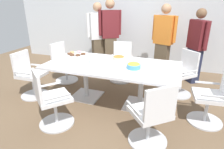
% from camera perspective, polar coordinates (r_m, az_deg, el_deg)
% --- Properties ---
extents(ground_plane, '(10.00, 10.00, 0.01)m').
position_cam_1_polar(ground_plane, '(3.75, -0.00, -7.93)').
color(ground_plane, brown).
extents(back_wall, '(8.00, 0.10, 2.80)m').
position_cam_1_polar(back_wall, '(5.60, 8.63, 16.78)').
color(back_wall, silver).
rests_on(back_wall, ground).
extents(conference_table, '(2.40, 1.20, 0.75)m').
position_cam_1_polar(conference_table, '(3.48, -0.00, 1.15)').
color(conference_table, silver).
rests_on(conference_table, ground).
extents(office_chair_0, '(0.60, 0.60, 0.91)m').
position_cam_1_polar(office_chair_0, '(4.58, 2.80, 3.28)').
color(office_chair_0, silver).
rests_on(office_chair_0, ground).
extents(office_chair_1, '(0.62, 0.62, 0.91)m').
position_cam_1_polar(office_chair_1, '(4.67, -14.27, 2.98)').
color(office_chair_1, silver).
rests_on(office_chair_1, ground).
extents(office_chair_2, '(0.56, 0.56, 0.91)m').
position_cam_1_polar(office_chair_2, '(4.12, -23.44, -0.66)').
color(office_chair_2, silver).
rests_on(office_chair_2, ground).
extents(office_chair_3, '(0.76, 0.76, 0.91)m').
position_cam_1_polar(office_chair_3, '(3.03, -17.93, -7.81)').
color(office_chair_3, silver).
rests_on(office_chair_3, ground).
extents(office_chair_4, '(0.76, 0.76, 0.91)m').
position_cam_1_polar(office_chair_4, '(2.57, 11.81, -12.70)').
color(office_chair_4, silver).
rests_on(office_chair_4, ground).
extents(office_chair_5, '(0.59, 0.59, 0.91)m').
position_cam_1_polar(office_chair_5, '(3.32, 27.95, -6.70)').
color(office_chair_5, silver).
rests_on(office_chair_5, ground).
extents(office_chair_6, '(0.76, 0.76, 0.91)m').
position_cam_1_polar(office_chair_6, '(4.10, 20.22, -0.31)').
color(office_chair_6, silver).
rests_on(office_chair_6, ground).
extents(person_standing_0, '(0.49, 0.48, 1.79)m').
position_cam_1_polar(person_standing_0, '(5.25, -4.23, 11.56)').
color(person_standing_0, brown).
rests_on(person_standing_0, ground).
extents(person_standing_1, '(0.55, 0.42, 1.87)m').
position_cam_1_polar(person_standing_1, '(5.18, -0.59, 12.05)').
color(person_standing_1, brown).
rests_on(person_standing_1, ground).
extents(person_standing_2, '(0.60, 0.36, 1.76)m').
position_cam_1_polar(person_standing_2, '(4.84, 15.15, 9.86)').
color(person_standing_2, brown).
rests_on(person_standing_2, ground).
extents(person_standing_3, '(0.43, 0.55, 1.68)m').
position_cam_1_polar(person_standing_3, '(4.75, 23.99, 7.93)').
color(person_standing_3, '#232842').
rests_on(person_standing_3, ground).
extents(snack_bowl_pretzels, '(0.24, 0.24, 0.08)m').
position_cam_1_polar(snack_bowl_pretzels, '(3.72, 2.03, 5.14)').
color(snack_bowl_pretzels, beige).
rests_on(snack_bowl_pretzels, conference_table).
extents(snack_bowl_chips_yellow, '(0.24, 0.24, 0.11)m').
position_cam_1_polar(snack_bowl_chips_yellow, '(3.23, 6.54, 2.73)').
color(snack_bowl_chips_yellow, '#4C9EC6').
rests_on(snack_bowl_chips_yellow, conference_table).
extents(donut_platter, '(0.39, 0.40, 0.04)m').
position_cam_1_polar(donut_platter, '(4.13, -10.56, 6.14)').
color(donut_platter, white).
rests_on(donut_platter, conference_table).
extents(plate_stack, '(0.21, 0.21, 0.05)m').
position_cam_1_polar(plate_stack, '(3.53, -5.39, 3.98)').
color(plate_stack, white).
rests_on(plate_stack, conference_table).
extents(napkin_pile, '(0.17, 0.17, 0.08)m').
position_cam_1_polar(napkin_pile, '(3.14, -3.98, 2.01)').
color(napkin_pile, white).
rests_on(napkin_pile, conference_table).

